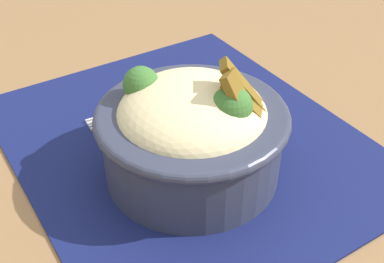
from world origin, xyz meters
name	(u,v)px	position (x,y,z in m)	size (l,w,h in m)	color
table	(200,167)	(0.00, 0.00, 0.69)	(1.35, 1.00, 0.74)	olive
placemat	(186,142)	(-0.01, 0.02, 0.74)	(0.41, 0.35, 0.00)	#11194C
bowl	(192,130)	(-0.06, 0.04, 0.79)	(0.20, 0.20, 0.13)	#2D3347
fork	(138,111)	(0.06, 0.05, 0.74)	(0.02, 0.13, 0.00)	silver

